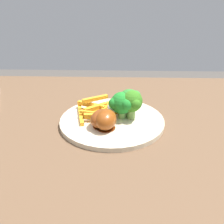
# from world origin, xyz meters

# --- Properties ---
(dining_table) EXTENTS (1.20, 0.83, 0.75)m
(dining_table) POSITION_xyz_m (0.00, 0.00, 0.65)
(dining_table) COLOR brown
(dining_table) RESTS_ON ground_plane
(dinner_plate) EXTENTS (0.27, 0.27, 0.01)m
(dinner_plate) POSITION_xyz_m (0.08, -0.03, 0.76)
(dinner_plate) COLOR beige
(dinner_plate) RESTS_ON dining_table
(broccoli_floret_front) EXTENTS (0.06, 0.06, 0.08)m
(broccoli_floret_front) POSITION_xyz_m (0.03, -0.05, 0.81)
(broccoli_floret_front) COLOR #85AA52
(broccoli_floret_front) RESTS_ON dinner_plate
(broccoli_floret_middle) EXTENTS (0.07, 0.06, 0.07)m
(broccoli_floret_middle) POSITION_xyz_m (0.05, -0.04, 0.81)
(broccoli_floret_middle) COLOR #74B055
(broccoli_floret_middle) RESTS_ON dinner_plate
(broccoli_floret_back) EXTENTS (0.06, 0.06, 0.08)m
(broccoli_floret_back) POSITION_xyz_m (0.03, -0.04, 0.81)
(broccoli_floret_back) COLOR #7BA952
(broccoli_floret_back) RESTS_ON dinner_plate
(carrot_fries_pile) EXTENTS (0.12, 0.12, 0.04)m
(carrot_fries_pile) POSITION_xyz_m (0.13, -0.06, 0.78)
(carrot_fries_pile) COLOR orange
(carrot_fries_pile) RESTS_ON dinner_plate
(chicken_drumstick_near) EXTENTS (0.08, 0.11, 0.04)m
(chicken_drumstick_near) POSITION_xyz_m (0.10, 0.00, 0.78)
(chicken_drumstick_near) COLOR #57210C
(chicken_drumstick_near) RESTS_ON dinner_plate
(chicken_drumstick_far) EXTENTS (0.06, 0.12, 0.05)m
(chicken_drumstick_far) POSITION_xyz_m (0.09, 0.01, 0.79)
(chicken_drumstick_far) COLOR #5B230A
(chicken_drumstick_far) RESTS_ON dinner_plate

